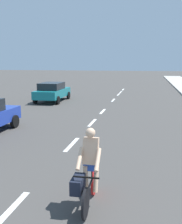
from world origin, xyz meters
name	(u,v)px	position (x,y,z in m)	size (l,w,h in m)	color
ground_plane	(109,105)	(0.00, 20.00, 0.00)	(160.00, 160.00, 0.00)	#423F3D
lane_stripe_1	(8,212)	(0.00, 5.01, 0.00)	(0.16, 1.80, 0.01)	white
lane_stripe_2	(72,144)	(0.00, 9.89, 0.00)	(0.16, 1.80, 0.01)	white
lane_stripe_3	(92,123)	(0.00, 13.79, 0.00)	(0.16, 1.80, 0.01)	white
lane_stripe_4	(103,111)	(0.00, 17.12, 0.00)	(0.16, 1.80, 0.01)	white
lane_stripe_5	(113,100)	(0.00, 22.48, 0.00)	(0.16, 1.80, 0.01)	white
lane_stripe_6	(118,94)	(0.00, 26.51, 0.00)	(0.16, 1.80, 0.01)	white
lane_stripe_7	(121,92)	(0.00, 28.66, 0.00)	(0.16, 1.80, 0.01)	white
lane_stripe_8	(123,90)	(0.00, 31.38, 0.00)	(0.16, 1.80, 0.01)	white
cyclist	(88,171)	(1.64, 5.66, 0.83)	(0.63, 1.71, 1.82)	black
parked_car_teal	(52,91)	(-4.88, 20.72, 0.84)	(2.15, 4.50, 1.57)	#14727A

